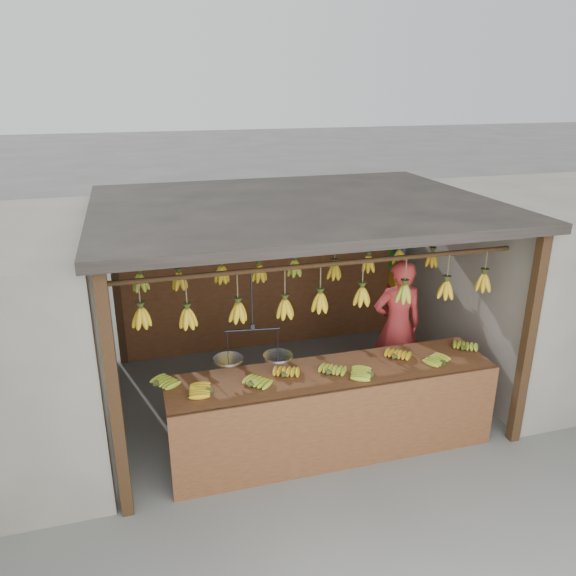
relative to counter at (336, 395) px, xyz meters
name	(u,v)px	position (x,y,z in m)	size (l,w,h in m)	color
ground	(295,395)	(-0.06, 1.23, -0.71)	(80.00, 80.00, 0.00)	#5B5B57
stall	(287,233)	(-0.06, 1.56, 1.27)	(4.30, 3.30, 2.40)	#301E0F
neighbor_right	(556,280)	(3.54, 1.23, 0.44)	(3.00, 3.00, 2.30)	slate
counter	(336,395)	(0.00, 0.00, 0.00)	(3.50, 0.76, 0.96)	#57311A
hanging_bananas	(296,270)	(-0.05, 1.23, 0.92)	(3.63, 2.22, 0.39)	gold
balance_scale	(253,353)	(-0.78, 0.23, 0.46)	(0.76, 0.35, 0.90)	black
vendor	(397,326)	(1.20, 1.09, 0.13)	(0.61, 0.40, 1.67)	#BF3333
bag_bundles	(395,271)	(1.88, 2.58, 0.30)	(0.08, 0.26, 1.17)	#1426BF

